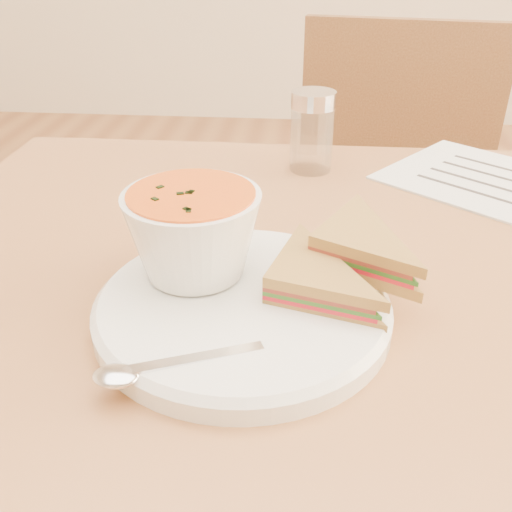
# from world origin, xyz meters

# --- Properties ---
(dining_table) EXTENTS (1.00, 0.70, 0.75)m
(dining_table) POSITION_xyz_m (0.00, 0.00, 0.38)
(dining_table) COLOR #96612E
(dining_table) RESTS_ON floor
(chair_far) EXTENTS (0.46, 0.46, 0.90)m
(chair_far) POSITION_xyz_m (0.10, 0.48, 0.45)
(chair_far) COLOR brown
(chair_far) RESTS_ON floor
(plate) EXTENTS (0.31, 0.31, 0.02)m
(plate) POSITION_xyz_m (-0.11, -0.11, 0.76)
(plate) COLOR white
(plate) RESTS_ON dining_table
(soup_bowl) EXTENTS (0.13, 0.13, 0.08)m
(soup_bowl) POSITION_xyz_m (-0.16, -0.07, 0.81)
(soup_bowl) COLOR white
(soup_bowl) RESTS_ON plate
(sandwich_half_a) EXTENTS (0.13, 0.13, 0.03)m
(sandwich_half_a) POSITION_xyz_m (-0.09, -0.12, 0.78)
(sandwich_half_a) COLOR gold
(sandwich_half_a) RESTS_ON plate
(sandwich_half_b) EXTENTS (0.14, 0.14, 0.03)m
(sandwich_half_b) POSITION_xyz_m (-0.06, -0.07, 0.79)
(sandwich_half_b) COLOR gold
(sandwich_half_b) RESTS_ON plate
(spoon) EXTENTS (0.17, 0.10, 0.01)m
(spoon) POSITION_xyz_m (-0.14, -0.20, 0.77)
(spoon) COLOR silver
(spoon) RESTS_ON plate
(paper_menu) EXTENTS (0.36, 0.35, 0.00)m
(paper_menu) POSITION_xyz_m (0.20, 0.21, 0.75)
(paper_menu) COLOR white
(paper_menu) RESTS_ON dining_table
(condiment_shaker) EXTENTS (0.06, 0.06, 0.11)m
(condiment_shaker) POSITION_xyz_m (-0.05, 0.25, 0.80)
(condiment_shaker) COLOR silver
(condiment_shaker) RESTS_ON dining_table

